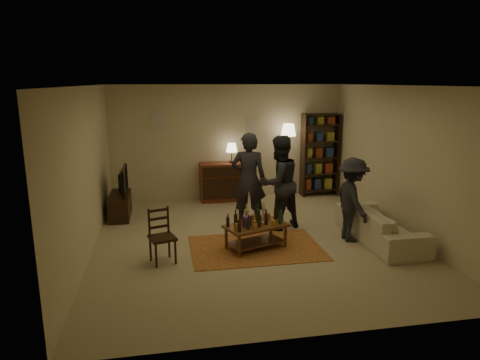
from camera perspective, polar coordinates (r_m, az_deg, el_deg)
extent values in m
plane|color=#C6B793|center=(7.71, 1.84, -8.04)|extent=(6.00, 6.00, 0.00)
plane|color=beige|center=(10.24, -1.66, 5.06)|extent=(5.50, 0.00, 5.50)
plane|color=beige|center=(7.27, -19.78, 0.99)|extent=(0.00, 6.00, 6.00)
plane|color=beige|center=(8.35, 20.71, 2.40)|extent=(0.00, 6.00, 6.00)
plane|color=beige|center=(4.54, 10.03, -5.42)|extent=(5.50, 0.00, 5.50)
plane|color=white|center=(7.19, 2.00, 12.47)|extent=(6.00, 6.00, 0.00)
cube|color=beige|center=(10.04, -10.81, 7.84)|extent=(0.35, 0.03, 0.45)
cube|color=beige|center=(10.29, 1.68, 7.06)|extent=(0.30, 0.03, 0.40)
cube|color=maroon|center=(7.36, 2.12, -9.02)|extent=(2.20, 1.50, 0.01)
cube|color=brown|center=(7.22, 2.15, -6.13)|extent=(1.15, 0.87, 0.04)
cube|color=brown|center=(7.32, 2.13, -8.25)|extent=(1.03, 0.74, 0.02)
cylinder|color=brown|center=(6.90, -0.10, -8.91)|extent=(0.05, 0.05, 0.38)
cylinder|color=brown|center=(7.37, 6.07, -7.54)|extent=(0.05, 0.05, 0.38)
cylinder|color=brown|center=(7.26, -1.85, -7.79)|extent=(0.05, 0.05, 0.38)
cylinder|color=brown|center=(7.70, 4.13, -6.57)|extent=(0.05, 0.05, 0.38)
cylinder|color=#BB7E2B|center=(6.97, -0.44, -6.22)|extent=(0.07, 0.07, 0.10)
cylinder|color=#BB7E2B|center=(6.99, 1.98, -6.23)|extent=(0.07, 0.07, 0.09)
cylinder|color=#BB7E2B|center=(7.39, 1.63, -5.07)|extent=(0.07, 0.07, 0.11)
cylinder|color=#BB7E2B|center=(7.19, 4.52, -5.71)|extent=(0.07, 0.07, 0.09)
cylinder|color=#BB7E2B|center=(7.52, 3.79, -4.80)|extent=(0.07, 0.07, 0.10)
cylinder|color=#BB7E2B|center=(7.17, 1.95, -5.77)|extent=(0.06, 0.06, 0.08)
cube|color=#622D7C|center=(7.12, 0.84, -5.49)|extent=(0.17, 0.16, 0.18)
cylinder|color=gray|center=(7.26, 3.04, -5.77)|extent=(0.12, 0.12, 0.03)
cube|color=black|center=(6.77, -10.32, -7.61)|extent=(0.47, 0.47, 0.04)
cylinder|color=black|center=(6.67, -11.12, -9.89)|extent=(0.04, 0.04, 0.40)
cylinder|color=black|center=(6.76, -8.60, -9.49)|extent=(0.04, 0.04, 0.40)
cylinder|color=black|center=(6.95, -11.86, -8.98)|extent=(0.04, 0.04, 0.40)
cylinder|color=black|center=(7.03, -9.43, -8.62)|extent=(0.04, 0.04, 0.40)
cube|color=black|center=(6.83, -10.80, -5.29)|extent=(0.30, 0.12, 0.45)
cube|color=black|center=(9.22, -15.68, -3.32)|extent=(0.40, 1.00, 0.50)
imported|color=black|center=(9.09, -15.76, -0.12)|extent=(0.13, 0.97, 0.56)
cube|color=maroon|center=(10.10, -2.50, -0.25)|extent=(1.00, 0.48, 0.90)
cube|color=black|center=(9.92, -2.29, -1.87)|extent=(0.92, 0.02, 0.22)
cube|color=black|center=(9.86, -2.31, -0.41)|extent=(0.92, 0.02, 0.22)
cube|color=black|center=(9.80, -2.32, 1.07)|extent=(0.92, 0.02, 0.22)
cylinder|color=black|center=(10.04, -1.12, 2.42)|extent=(0.12, 0.12, 0.04)
cylinder|color=black|center=(10.02, -1.12, 3.15)|extent=(0.02, 0.02, 0.22)
cone|color=#FFE5B2|center=(9.99, -1.13, 4.34)|extent=(0.26, 0.26, 0.20)
cube|color=black|center=(10.51, 8.41, 3.20)|extent=(0.04, 0.34, 2.00)
cube|color=black|center=(10.82, 12.73, 3.30)|extent=(0.04, 0.34, 2.00)
cube|color=black|center=(10.83, 10.41, -1.18)|extent=(0.90, 0.34, 0.03)
cube|color=black|center=(10.74, 10.50, 0.89)|extent=(0.90, 0.34, 0.03)
cube|color=black|center=(10.67, 10.59, 2.99)|extent=(0.90, 0.34, 0.03)
cube|color=black|center=(10.61, 10.68, 5.12)|extent=(0.90, 0.34, 0.03)
cube|color=black|center=(10.56, 10.77, 7.27)|extent=(0.90, 0.34, 0.03)
cube|color=black|center=(10.54, 10.83, 8.62)|extent=(0.90, 0.34, 0.03)
cube|color=brown|center=(10.70, 8.94, -0.50)|extent=(0.12, 0.22, 0.26)
cube|color=navy|center=(10.78, 10.20, -0.45)|extent=(0.15, 0.22, 0.26)
cube|color=olive|center=(10.88, 11.53, -0.38)|extent=(0.18, 0.22, 0.26)
cube|color=navy|center=(10.61, 9.02, 1.54)|extent=(0.12, 0.22, 0.24)
cube|color=olive|center=(10.70, 10.28, 1.59)|extent=(0.15, 0.22, 0.24)
cube|color=brown|center=(10.79, 11.62, 1.63)|extent=(0.18, 0.22, 0.24)
cube|color=olive|center=(10.54, 9.09, 3.62)|extent=(0.12, 0.22, 0.22)
cube|color=brown|center=(10.63, 10.37, 3.65)|extent=(0.15, 0.22, 0.22)
cube|color=navy|center=(10.73, 11.72, 3.67)|extent=(0.18, 0.22, 0.22)
cube|color=brown|center=(10.49, 9.17, 5.72)|extent=(0.12, 0.22, 0.20)
cube|color=navy|center=(10.57, 10.45, 5.73)|extent=(0.15, 0.22, 0.20)
cube|color=olive|center=(10.67, 11.81, 5.74)|extent=(0.18, 0.22, 0.20)
cube|color=navy|center=(10.45, 9.25, 7.85)|extent=(0.12, 0.22, 0.18)
cube|color=olive|center=(10.53, 10.54, 7.84)|extent=(0.15, 0.22, 0.18)
cube|color=brown|center=(10.63, 11.91, 7.82)|extent=(0.18, 0.22, 0.18)
cylinder|color=black|center=(10.48, 6.24, -2.29)|extent=(0.28, 0.28, 0.03)
cylinder|color=black|center=(10.30, 6.35, 1.94)|extent=(0.03, 0.03, 1.60)
cone|color=#FFE5B2|center=(10.17, 6.47, 6.67)|extent=(0.36, 0.36, 0.28)
imported|color=beige|center=(7.99, 18.17, -5.60)|extent=(0.81, 2.08, 0.61)
imported|color=#27262E|center=(8.23, 1.16, 0.04)|extent=(0.76, 0.60, 1.84)
imported|color=#24242B|center=(8.10, 5.18, -0.38)|extent=(1.07, 0.97, 1.80)
imported|color=#232229|center=(7.74, 14.75, -2.57)|extent=(0.56, 0.97, 1.49)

